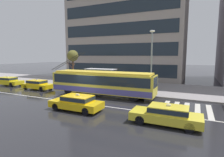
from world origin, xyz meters
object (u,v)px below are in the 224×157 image
taxi_oncoming_near (77,102)px  street_tree_bare (73,56)px  pedestrian_at_shelter (138,79)px  pedestrian_waiting_by_pole (87,76)px  taxi_oncoming_far (167,114)px  trolleybus (102,82)px  taxi_queued_behind_bus (38,84)px  pedestrian_approaching_curb (133,82)px  bus_shelter (101,74)px  taxi_far_behind (8,81)px  street_lamp (152,57)px  pedestrian_walking_past (125,78)px

taxi_oncoming_near → street_tree_bare: bearing=128.2°
pedestrian_at_shelter → pedestrian_waiting_by_pole: pedestrian_waiting_by_pole is taller
taxi_oncoming_far → taxi_oncoming_near: bearing=179.6°
trolleybus → pedestrian_at_shelter: 4.46m
pedestrian_waiting_by_pole → taxi_queued_behind_bus: bearing=-152.9°
taxi_oncoming_near → pedestrian_approaching_curb: 9.84m
trolleybus → bus_shelter: 3.69m
pedestrian_waiting_by_pole → taxi_oncoming_far: bearing=-36.0°
pedestrian_waiting_by_pole → pedestrian_at_shelter: bearing=2.4°
taxi_oncoming_near → bus_shelter: size_ratio=1.09×
taxi_far_behind → pedestrian_waiting_by_pole: pedestrian_waiting_by_pole is taller
taxi_queued_behind_bus → taxi_oncoming_far: 18.46m
taxi_oncoming_far → street_lamp: bearing=109.8°
taxi_oncoming_far → pedestrian_at_shelter: bearing=117.8°
pedestrian_walking_past → pedestrian_waiting_by_pole: bearing=-175.3°
taxi_far_behind → pedestrian_approaching_curb: size_ratio=2.76×
taxi_oncoming_near → street_lamp: size_ratio=0.62×
taxi_far_behind → pedestrian_approaching_curb: (18.77, 3.76, 0.45)m
taxi_queued_behind_bus → pedestrian_at_shelter: 13.46m
taxi_queued_behind_bus → street_lamp: street_lamp is taller
taxi_oncoming_far → pedestrian_walking_past: size_ratio=2.32×
taxi_queued_behind_bus → taxi_oncoming_near: bearing=-27.6°
pedestrian_walking_past → pedestrian_waiting_by_pole: pedestrian_waiting_by_pole is taller
taxi_queued_behind_bus → trolleybus: bearing=2.2°
pedestrian_approaching_curb → pedestrian_waiting_by_pole: (-6.12, -1.23, 0.64)m
taxi_oncoming_near → bus_shelter: bearing=105.6°
pedestrian_approaching_curb → street_lamp: street_lamp is taller
street_tree_bare → pedestrian_at_shelter: bearing=-10.7°
taxi_oncoming_far → street_tree_bare: (-15.84, 10.92, 3.69)m
pedestrian_approaching_curb → pedestrian_at_shelter: bearing=-44.9°
taxi_oncoming_far → street_tree_bare: 19.59m
trolleybus → pedestrian_at_shelter: size_ratio=6.60×
bus_shelter → street_tree_bare: 6.75m
bus_shelter → pedestrian_at_shelter: 5.16m
trolleybus → street_lamp: bearing=27.2°
street_tree_bare → street_lamp: bearing=-11.2°
pedestrian_at_shelter → pedestrian_walking_past: bearing=175.1°
taxi_oncoming_near → taxi_far_behind: (-17.06, 5.93, -0.00)m
taxi_far_behind → pedestrian_waiting_by_pole: 12.94m
pedestrian_approaching_curb → pedestrian_waiting_by_pole: size_ratio=0.83×
taxi_queued_behind_bus → pedestrian_approaching_curb: 12.80m
taxi_oncoming_near → taxi_far_behind: bearing=160.8°
taxi_oncoming_near → pedestrian_waiting_by_pole: pedestrian_waiting_by_pole is taller
taxi_far_behind → pedestrian_at_shelter: pedestrian_at_shelter is taller
pedestrian_walking_past → street_tree_bare: street_tree_bare is taller
pedestrian_walking_past → street_tree_bare: 10.06m
pedestrian_approaching_curb → pedestrian_walking_past: pedestrian_walking_past is taller
taxi_oncoming_far → taxi_far_behind: bearing=166.2°
pedestrian_at_shelter → street_tree_bare: (-11.20, 2.11, 2.71)m
taxi_oncoming_near → pedestrian_at_shelter: bearing=73.2°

